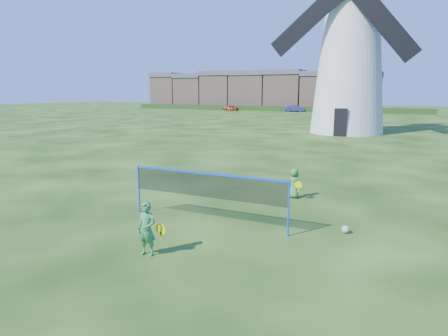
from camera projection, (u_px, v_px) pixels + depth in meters
ground at (211, 217)px, 12.35m from camera, size 220.00×220.00×0.00m
windmill at (350, 56)px, 36.04m from camera, size 13.61×6.70×19.74m
badminton_net at (207, 186)px, 11.56m from camera, size 5.05×0.05×1.55m
player_girl at (147, 229)px, 9.34m from camera, size 0.67×0.37×1.32m
player_boy at (294, 183)px, 14.46m from camera, size 0.68×0.53×1.10m
play_ball at (346, 229)px, 10.92m from camera, size 0.22×0.22×0.22m
terraced_houses at (255, 91)px, 86.55m from camera, size 51.57×8.40×8.38m
hedge at (265, 108)px, 79.99m from camera, size 62.00×0.80×1.00m
car_left at (231, 108)px, 80.76m from camera, size 3.27×1.35×1.11m
car_right at (295, 108)px, 76.82m from camera, size 4.22×2.43×1.31m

